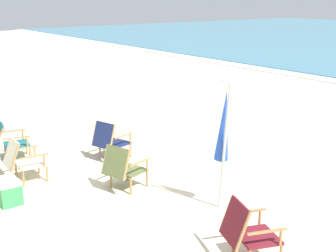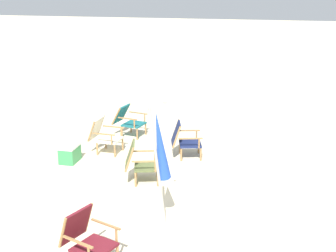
% 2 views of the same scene
% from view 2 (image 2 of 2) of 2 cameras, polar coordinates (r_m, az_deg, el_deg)
% --- Properties ---
extents(ground_plane, '(80.00, 80.00, 0.00)m').
position_cam_2_polar(ground_plane, '(8.89, -3.46, -8.19)').
color(ground_plane, beige).
extents(beach_chair_mid_center, '(0.63, 0.73, 0.81)m').
position_cam_2_polar(beach_chair_mid_center, '(10.86, -7.86, -1.03)').
color(beach_chair_mid_center, beige).
rests_on(beach_chair_mid_center, ground).
extents(beach_chair_front_left, '(0.73, 0.80, 0.82)m').
position_cam_2_polar(beach_chair_front_left, '(9.21, -3.56, -4.32)').
color(beach_chair_front_left, '#515B33').
rests_on(beach_chair_front_left, ground).
extents(beach_chair_front_right, '(0.73, 0.79, 0.82)m').
position_cam_2_polar(beach_chair_front_right, '(10.44, 1.93, -1.61)').
color(beach_chair_front_right, '#19234C').
rests_on(beach_chair_front_right, ground).
extents(beach_chair_back_right, '(0.77, 0.83, 0.82)m').
position_cam_2_polar(beach_chair_back_right, '(6.76, -9.99, -13.19)').
color(beach_chair_back_right, maroon).
rests_on(beach_chair_back_right, ground).
extents(beach_chair_back_left, '(0.71, 0.85, 0.78)m').
position_cam_2_polar(beach_chair_back_left, '(11.97, -4.91, 0.80)').
color(beach_chair_back_left, '#196066').
rests_on(beach_chair_back_left, ground).
extents(umbrella_furled_blue, '(0.48, 0.38, 2.10)m').
position_cam_2_polar(umbrella_furled_blue, '(7.22, -0.99, -2.55)').
color(umbrella_furled_blue, '#B7B2A8').
rests_on(umbrella_furled_blue, ground).
extents(cooler_box, '(0.49, 0.35, 0.40)m').
position_cam_2_polar(cooler_box, '(10.49, -11.89, -3.25)').
color(cooler_box, '#338C4C').
rests_on(cooler_box, ground).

